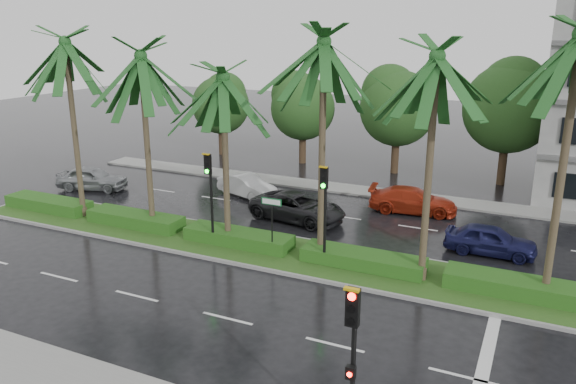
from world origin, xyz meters
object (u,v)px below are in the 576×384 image
at_px(signal_median_left, 210,186).
at_px(car_red, 413,200).
at_px(car_blue, 490,240).
at_px(signal_near, 352,364).
at_px(car_darkgrey, 298,207).
at_px(car_white, 247,186).
at_px(car_silver, 92,178).
at_px(street_sign, 272,212).

relative_size(signal_median_left, car_red, 0.92).
xyz_separation_m(car_red, car_blue, (4.50, -4.40, -0.01)).
relative_size(signal_near, car_darkgrey, 0.85).
distance_m(car_white, car_red, 9.76).
xyz_separation_m(car_white, car_red, (9.68, 1.23, 0.03)).
relative_size(car_darkgrey, car_blue, 1.30).
xyz_separation_m(signal_median_left, car_darkgrey, (1.97, 5.24, -2.28)).
relative_size(signal_median_left, car_darkgrey, 0.85).
relative_size(car_darkgrey, car_red, 1.09).
distance_m(signal_median_left, car_blue, 12.78).
distance_m(car_silver, car_white, 9.88).
bearing_deg(car_white, car_blue, -84.14).
height_order(car_silver, car_white, car_silver).
bearing_deg(signal_median_left, car_white, 107.82).
height_order(signal_median_left, car_blue, signal_median_left).
distance_m(signal_median_left, car_red, 11.80).
relative_size(signal_near, car_blue, 1.10).
distance_m(signal_median_left, car_darkgrey, 6.05).
bearing_deg(street_sign, car_darkgrey, 101.47).
height_order(car_silver, car_blue, car_silver).
height_order(signal_near, car_silver, signal_near).
xyz_separation_m(car_silver, car_darkgrey, (13.97, 0.19, -0.02)).
height_order(street_sign, car_red, street_sign).
height_order(signal_median_left, car_white, signal_median_left).
relative_size(car_silver, car_blue, 1.09).
xyz_separation_m(car_white, car_blue, (14.18, -3.16, 0.01)).
relative_size(signal_near, car_silver, 1.01).
height_order(street_sign, car_darkgrey, street_sign).
xyz_separation_m(car_silver, car_blue, (23.65, -0.35, -0.06)).
bearing_deg(car_white, signal_near, -126.04).
bearing_deg(signal_near, street_sign, 125.34).
bearing_deg(car_darkgrey, street_sign, -160.02).
bearing_deg(car_silver, car_blue, -106.61).
relative_size(signal_near, street_sign, 1.68).
bearing_deg(car_red, signal_median_left, 134.54).
distance_m(street_sign, car_silver, 15.83).
bearing_deg(car_darkgrey, signal_near, -143.23).
height_order(signal_near, signal_median_left, signal_median_left).
xyz_separation_m(street_sign, car_darkgrey, (-1.03, 5.06, -1.41)).
height_order(car_white, car_red, car_red).
height_order(signal_near, street_sign, signal_near).
xyz_separation_m(signal_near, car_red, (-2.85, 18.78, -1.82)).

